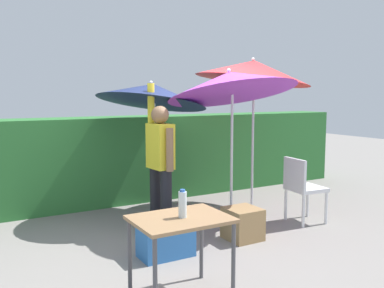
{
  "coord_description": "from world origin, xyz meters",
  "views": [
    {
      "loc": [
        -2.68,
        -4.37,
        1.73
      ],
      "look_at": [
        0.0,
        0.3,
        1.1
      ],
      "focal_mm": 39.16,
      "sensor_mm": 36.0,
      "label": 1
    }
  ],
  "objects": [
    {
      "name": "umbrella_yellow",
      "position": [
        -0.2,
        1.07,
        1.75
      ],
      "size": [
        1.61,
        1.58,
        2.09
      ],
      "color": "silver",
      "rests_on": "ground_plane"
    },
    {
      "name": "ground_plane",
      "position": [
        0.0,
        0.0,
        0.0
      ],
      "size": [
        24.0,
        24.0,
        0.0
      ],
      "primitive_type": "plane",
      "color": "gray"
    },
    {
      "name": "hedge_row",
      "position": [
        0.0,
        2.06,
        0.69
      ],
      "size": [
        8.0,
        0.7,
        1.38
      ],
      "primitive_type": "cube",
      "color": "#2D7033",
      "rests_on": "ground_plane"
    },
    {
      "name": "umbrella_orange",
      "position": [
        1.27,
        0.66,
        2.09
      ],
      "size": [
        1.75,
        1.73,
        2.37
      ],
      "color": "silver",
      "rests_on": "ground_plane"
    },
    {
      "name": "cooler_box",
      "position": [
        -0.76,
        -0.46,
        0.19
      ],
      "size": [
        0.57,
        0.33,
        0.38
      ],
      "primitive_type": "cube",
      "color": "#2D6BB7",
      "rests_on": "ground_plane"
    },
    {
      "name": "bottle_water",
      "position": [
        -1.05,
        -1.38,
        0.83
      ],
      "size": [
        0.07,
        0.07,
        0.24
      ],
      "color": "silver",
      "rests_on": "folding_table"
    },
    {
      "name": "crate_cardboard",
      "position": [
        0.28,
        -0.43,
        0.19
      ],
      "size": [
        0.39,
        0.4,
        0.38
      ],
      "primitive_type": "cube",
      "color": "#9E7A4C",
      "rests_on": "ground_plane"
    },
    {
      "name": "folding_table",
      "position": [
        -1.06,
        -1.37,
        0.63
      ],
      "size": [
        0.8,
        0.6,
        0.71
      ],
      "color": "#4C4C51",
      "rests_on": "ground_plane"
    },
    {
      "name": "chair_plastic",
      "position": [
        1.38,
        -0.29,
        0.51
      ],
      "size": [
        0.48,
        0.48,
        0.89
      ],
      "color": "silver",
      "rests_on": "ground_plane"
    },
    {
      "name": "umbrella_rainbow",
      "position": [
        0.51,
        0.18,
        1.88
      ],
      "size": [
        1.72,
        1.73,
        2.24
      ],
      "color": "silver",
      "rests_on": "ground_plane"
    },
    {
      "name": "person_vendor",
      "position": [
        -0.46,
        0.3,
        0.93
      ],
      "size": [
        0.24,
        0.55,
        1.88
      ],
      "color": "black",
      "rests_on": "ground_plane"
    }
  ]
}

